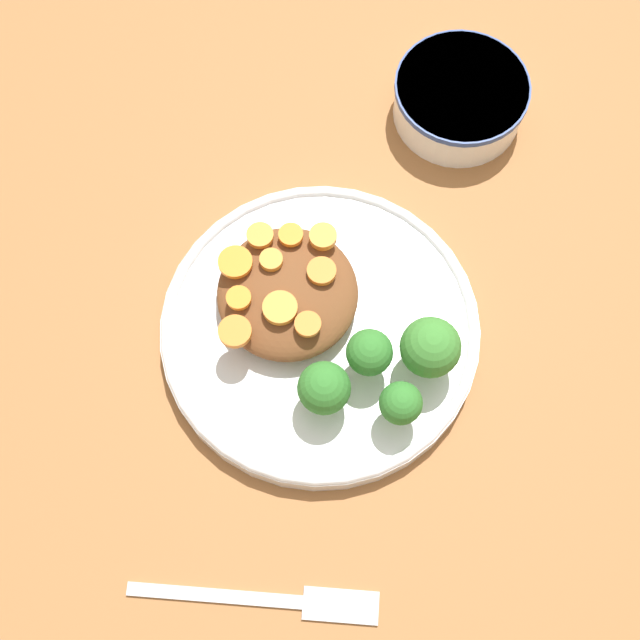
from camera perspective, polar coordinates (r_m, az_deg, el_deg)
ground_plane at (r=0.74m, az=0.00°, el=-0.95°), size 4.00×4.00×0.00m
plate at (r=0.73m, az=0.00°, el=-0.61°), size 0.26×0.26×0.02m
dip_bowl at (r=0.83m, az=8.95°, el=13.89°), size 0.12×0.12×0.04m
stew_mound at (r=0.71m, az=-2.09°, el=1.72°), size 0.12×0.11×0.03m
broccoli_floret_0 at (r=0.68m, az=7.06°, el=-1.80°), size 0.05×0.05×0.06m
broccoli_floret_1 at (r=0.67m, az=0.26°, el=-4.40°), size 0.04×0.04×0.05m
broccoli_floret_2 at (r=0.67m, az=5.18°, el=-5.38°), size 0.03×0.03×0.05m
broccoli_floret_3 at (r=0.68m, az=3.18°, el=-2.13°), size 0.04×0.04×0.05m
carrot_slice_0 at (r=0.70m, az=-5.45°, el=3.71°), size 0.03×0.03×0.00m
carrot_slice_1 at (r=0.69m, az=-2.56°, el=0.99°), size 0.03×0.03×0.01m
carrot_slice_2 at (r=0.70m, az=-0.06°, el=3.15°), size 0.02×0.02×0.01m
carrot_slice_3 at (r=0.71m, az=-1.88°, el=5.47°), size 0.02×0.02×0.00m
carrot_slice_4 at (r=0.69m, az=-5.23°, el=1.42°), size 0.02×0.02×0.00m
carrot_slice_5 at (r=0.70m, az=-3.14°, el=3.87°), size 0.02×0.02×0.01m
carrot_slice_6 at (r=0.71m, az=-0.01°, el=5.37°), size 0.02×0.02×0.01m
carrot_slice_7 at (r=0.68m, az=-0.78°, el=-0.27°), size 0.02×0.02×0.00m
carrot_slice_8 at (r=0.71m, az=-3.86°, el=5.42°), size 0.02×0.02×0.01m
carrot_slice_9 at (r=0.68m, az=-5.46°, el=-0.74°), size 0.03×0.03×0.01m
fork at (r=0.69m, az=-2.68°, el=-17.50°), size 0.03×0.19×0.01m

